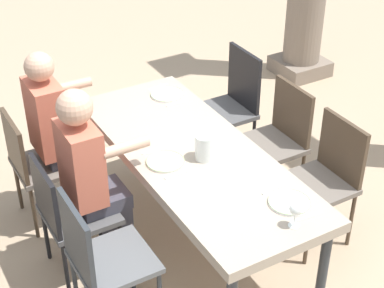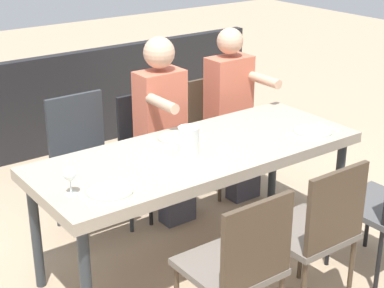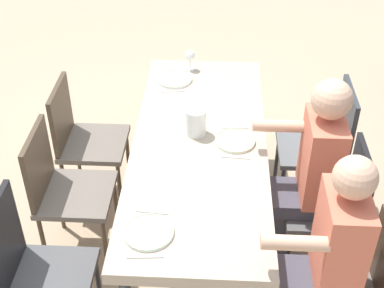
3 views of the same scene
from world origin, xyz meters
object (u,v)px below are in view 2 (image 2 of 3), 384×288
at_px(diner_woman_green, 234,109).
at_px(water_pitcher, 189,142).
at_px(chair_mid_south, 152,143).
at_px(plate_2, 110,191).
at_px(chair_mid_north, 317,228).
at_px(wine_glass_2, 70,175).
at_px(chair_west_south, 218,125).
at_px(plate_0, 313,131).
at_px(diner_man_white, 165,123).
at_px(chair_east_south, 85,154).
at_px(chair_east_north, 240,263).
at_px(dining_table, 198,159).
at_px(plate_1, 177,138).

distance_m(diner_woman_green, water_pitcher, 1.13).
relative_size(chair_mid_south, plate_2, 3.50).
bearing_deg(chair_mid_north, plate_2, -34.11).
height_order(chair_mid_north, wine_glass_2, wine_glass_2).
relative_size(chair_west_south, plate_0, 3.49).
height_order(chair_west_south, diner_man_white, diner_man_white).
distance_m(chair_mid_north, chair_east_south, 1.73).
height_order(chair_east_north, chair_east_south, chair_east_south).
relative_size(wine_glass_2, water_pitcher, 0.91).
distance_m(chair_east_north, water_pitcher, 0.90).
relative_size(chair_west_south, chair_east_north, 0.96).
xyz_separation_m(chair_mid_south, diner_woman_green, (-0.63, 0.19, 0.20)).
xyz_separation_m(chair_mid_north, water_pitcher, (0.27, -0.79, 0.30)).
height_order(chair_mid_north, plate_2, chair_mid_north).
bearing_deg(diner_man_white, plate_2, 42.79).
distance_m(chair_east_north, wine_glass_2, 0.96).
height_order(dining_table, chair_east_north, chair_east_north).
xyz_separation_m(chair_mid_north, diner_man_white, (0.00, -1.45, 0.17)).
relative_size(chair_mid_north, diner_woman_green, 0.71).
bearing_deg(chair_east_north, wine_glass_2, -53.21).
distance_m(dining_table, plate_2, 0.76).
height_order(diner_woman_green, wine_glass_2, diner_woman_green).
xyz_separation_m(chair_east_north, water_pitcher, (-0.27, -0.80, 0.32)).
height_order(chair_west_south, plate_2, chair_west_south).
relative_size(chair_east_north, chair_east_south, 0.96).
distance_m(chair_west_south, plate_1, 1.06).
xyz_separation_m(plate_2, wine_glass_2, (0.17, -0.10, 0.10)).
distance_m(diner_man_white, wine_glass_2, 1.31).
height_order(dining_table, diner_man_white, diner_man_white).
bearing_deg(dining_table, plate_1, -86.75).
xyz_separation_m(dining_table, chair_east_south, (0.36, -0.82, -0.16)).
distance_m(chair_east_north, chair_east_south, 1.64).
relative_size(chair_east_north, plate_2, 3.70).
bearing_deg(diner_man_white, plate_1, 65.57).
relative_size(dining_table, chair_west_south, 2.36).
bearing_deg(chair_mid_south, plate_1, 72.32).
bearing_deg(chair_west_south, water_pitcher, 43.11).
bearing_deg(wine_glass_2, chair_mid_south, -139.36).
bearing_deg(chair_east_south, chair_west_south, 179.81).
bearing_deg(diner_man_white, chair_west_south, -163.50).
distance_m(plate_2, water_pitcher, 0.66).
bearing_deg(chair_mid_north, plate_1, -79.44).
xyz_separation_m(chair_west_south, wine_glass_2, (1.71, 0.92, 0.38)).
bearing_deg(wine_glass_2, plate_2, 149.42).
xyz_separation_m(chair_mid_south, plate_1, (0.19, 0.60, 0.28)).
bearing_deg(dining_table, chair_east_south, -66.29).
relative_size(chair_east_north, wine_glass_2, 5.94).
relative_size(chair_east_south, plate_0, 3.77).
relative_size(dining_table, water_pitcher, 12.22).
relative_size(chair_mid_north, plate_1, 3.81).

